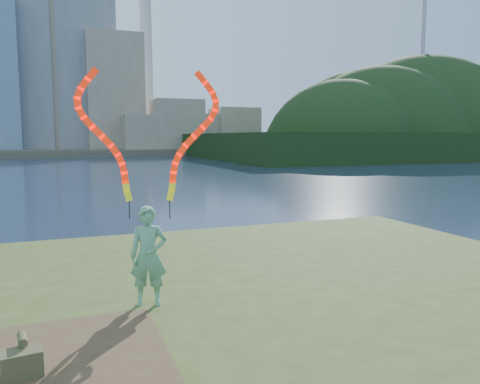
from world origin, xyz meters
name	(u,v)px	position (x,y,z in m)	size (l,w,h in m)	color
ground	(163,315)	(0.00, 0.00, 0.00)	(320.00, 320.00, 0.00)	#18243C
grassy_knoll	(196,348)	(0.00, -2.30, 0.34)	(20.00, 18.00, 0.80)	#3A4B1A
dirt_patch	(25,374)	(-2.20, -3.20, 0.81)	(3.20, 3.00, 0.02)	#47331E
far_shore	(68,151)	(0.00, 95.00, 0.60)	(320.00, 40.00, 1.20)	#4E4839
wooded_hill	(416,155)	(59.57, 59.96, 0.16)	(78.00, 50.00, 63.00)	black
woman_with_ribbons	(148,215)	(-0.50, -1.45, 2.22)	(1.94, 0.66, 3.95)	#137F40
canvas_bag	(22,362)	(-2.23, -3.22, 0.97)	(0.46, 0.51, 0.40)	#464026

